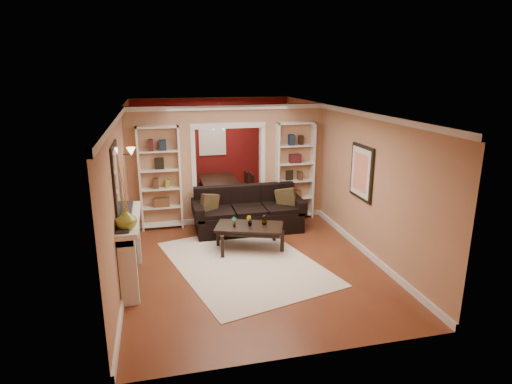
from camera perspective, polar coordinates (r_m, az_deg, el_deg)
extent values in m
plane|color=brown|center=(9.13, -2.28, -6.20)|extent=(8.00, 8.00, 0.00)
plane|color=white|center=(8.49, -2.48, 10.95)|extent=(8.00, 8.00, 0.00)
plane|color=tan|center=(12.58, -5.86, 6.28)|extent=(8.00, 0.00, 8.00)
plane|color=tan|center=(5.04, 6.41, -8.54)|extent=(8.00, 0.00, 8.00)
plane|color=tan|center=(8.59, -17.28, 1.15)|extent=(0.00, 8.00, 8.00)
plane|color=tan|center=(9.38, 11.26, 2.77)|extent=(0.00, 8.00, 8.00)
cube|color=tan|center=(9.86, -3.70, 3.67)|extent=(4.50, 0.15, 2.70)
cube|color=maroon|center=(12.56, -5.84, 6.12)|extent=(4.44, 0.04, 2.64)
cube|color=#8CA5CC|center=(12.48, -5.84, 7.13)|extent=(0.78, 0.03, 0.98)
cube|color=white|center=(8.02, -1.59, -9.39)|extent=(3.11, 3.78, 0.01)
cube|color=black|center=(9.43, -1.03, -2.39)|extent=(2.41, 1.04, 0.94)
cube|color=brown|center=(9.22, -6.21, -1.65)|extent=(0.42, 0.31, 0.41)
cube|color=brown|center=(9.56, 4.00, -0.87)|extent=(0.44, 0.34, 0.44)
cube|color=black|center=(8.52, -0.88, -6.06)|extent=(1.46, 1.10, 0.49)
imported|color=#336626|center=(8.34, -2.93, -4.00)|extent=(0.13, 0.11, 0.21)
imported|color=#336626|center=(8.39, -0.89, -3.85)|extent=(0.14, 0.14, 0.20)
imported|color=#336626|center=(8.46, 1.12, -3.66)|extent=(0.16, 0.16, 0.21)
cube|color=white|center=(9.61, -12.66, 1.77)|extent=(0.90, 0.30, 2.30)
cube|color=white|center=(10.11, 5.18, 2.79)|extent=(0.90, 0.30, 2.30)
cube|color=white|center=(7.40, -16.24, -7.43)|extent=(0.32, 1.70, 1.16)
imported|color=olive|center=(6.59, -16.95, -3.43)|extent=(0.37, 0.37, 0.33)
cube|color=silver|center=(7.03, -18.14, 1.70)|extent=(0.03, 0.95, 1.10)
cube|color=#FFE0A5|center=(9.02, -16.68, 5.01)|extent=(0.18, 0.18, 0.22)
cube|color=black|center=(8.45, 13.85, 2.57)|extent=(0.04, 0.85, 1.05)
imported|color=black|center=(11.52, -4.70, 0.09)|extent=(1.75, 0.97, 0.61)
cube|color=black|center=(11.15, -7.27, -0.14)|extent=(0.47, 0.47, 0.76)
cube|color=black|center=(11.29, -1.72, 0.46)|extent=(0.43, 0.43, 0.86)
cube|color=black|center=(11.71, -7.59, 0.80)|extent=(0.49, 0.49, 0.82)
cube|color=black|center=(11.87, -2.30, 1.01)|extent=(0.44, 0.44, 0.77)
cube|color=#302115|center=(11.21, -5.07, 8.59)|extent=(0.50, 0.50, 0.30)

